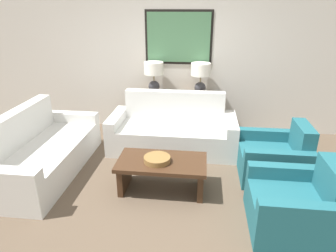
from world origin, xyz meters
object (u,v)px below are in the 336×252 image
object	(u,v)px
couch_by_back_wall	(173,131)
decorative_bowl	(157,159)
armchair_near_back_wall	(275,159)
armchair_near_camera	(296,206)
console_table	(177,113)
couch_by_side	(42,153)
coffee_table	(162,169)
table_lamp_left	(154,73)
table_lamp_right	(201,74)

from	to	relation	value
couch_by_back_wall	decorative_bowl	bearing A→B (deg)	-92.77
armchair_near_back_wall	armchair_near_camera	xyz separation A→B (m)	(0.00, -1.05, 0.00)
console_table	couch_by_side	world-z (taller)	couch_by_side
coffee_table	armchair_near_camera	xyz separation A→B (m)	(1.50, -0.53, -0.04)
couch_by_side	console_table	bearing A→B (deg)	43.22
table_lamp_left	coffee_table	xyz separation A→B (m)	(0.40, -1.91, -0.80)
table_lamp_right	armchair_near_camera	distance (m)	2.80
couch_by_back_wall	table_lamp_left	bearing A→B (deg)	121.95
table_lamp_right	armchair_near_back_wall	bearing A→B (deg)	-52.04
armchair_near_back_wall	table_lamp_left	bearing A→B (deg)	143.97
table_lamp_right	couch_by_back_wall	size ratio (longest dim) A/B	0.28
couch_by_back_wall	armchair_near_camera	xyz separation A→B (m)	(1.49, -1.78, -0.03)
table_lamp_left	armchair_near_camera	size ratio (longest dim) A/B	0.64
coffee_table	table_lamp_left	bearing A→B (deg)	101.91
table_lamp_left	armchair_near_back_wall	world-z (taller)	table_lamp_left
console_table	table_lamp_left	distance (m)	0.84
decorative_bowl	coffee_table	bearing A→B (deg)	35.48
console_table	coffee_table	distance (m)	1.91
console_table	couch_by_side	xyz separation A→B (m)	(-1.76, -1.65, -0.08)
console_table	table_lamp_right	size ratio (longest dim) A/B	2.39
table_lamp_right	decorative_bowl	world-z (taller)	table_lamp_right
decorative_bowl	armchair_near_camera	size ratio (longest dim) A/B	0.38
decorative_bowl	armchair_near_camera	distance (m)	1.64
couch_by_side	decorative_bowl	world-z (taller)	couch_by_side
table_lamp_left	table_lamp_right	size ratio (longest dim) A/B	1.00
armchair_near_back_wall	armchair_near_camera	distance (m)	1.05
console_table	decorative_bowl	world-z (taller)	console_table
armchair_near_camera	table_lamp_left	bearing A→B (deg)	128.01
decorative_bowl	armchair_near_camera	bearing A→B (deg)	-17.41
console_table	couch_by_back_wall	distance (m)	0.67
console_table	armchair_near_back_wall	xyz separation A→B (m)	(1.49, -1.39, -0.11)
couch_by_side	decorative_bowl	size ratio (longest dim) A/B	6.17
decorative_bowl	armchair_near_back_wall	distance (m)	1.67
coffee_table	armchair_near_camera	distance (m)	1.59
coffee_table	decorative_bowl	xyz separation A→B (m)	(-0.05, -0.04, 0.15)
armchair_near_back_wall	armchair_near_camera	size ratio (longest dim) A/B	1.00
decorative_bowl	armchair_near_back_wall	world-z (taller)	armchair_near_back_wall
table_lamp_left	armchair_near_back_wall	xyz separation A→B (m)	(1.91, -1.39, -0.84)
couch_by_side	coffee_table	bearing A→B (deg)	-8.49
console_table	couch_by_side	size ratio (longest dim) A/B	0.66
table_lamp_left	couch_by_side	xyz separation A→B (m)	(-1.35, -1.65, -0.82)
console_table	couch_by_back_wall	bearing A→B (deg)	-90.00
table_lamp_left	decorative_bowl	bearing A→B (deg)	-79.84
console_table	armchair_near_camera	distance (m)	2.86
console_table	armchair_near_camera	xyz separation A→B (m)	(1.49, -2.44, -0.11)
couch_by_back_wall	armchair_near_camera	distance (m)	2.32
couch_by_back_wall	armchair_near_camera	size ratio (longest dim) A/B	2.31
armchair_near_back_wall	couch_by_side	bearing A→B (deg)	-175.33
couch_by_side	armchair_near_camera	size ratio (longest dim) A/B	2.31
console_table	table_lamp_left	size ratio (longest dim) A/B	2.39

